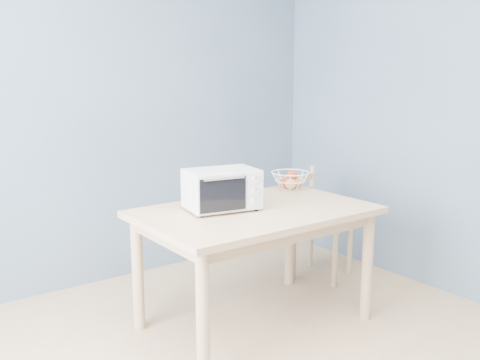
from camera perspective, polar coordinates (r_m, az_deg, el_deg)
room at (r=2.07m, az=6.20°, el=4.14°), size 4.01×4.51×2.61m
dining_table at (r=3.29m, az=1.63°, el=-4.79°), size 1.40×0.90×0.75m
toaster_oven at (r=3.20m, az=-2.22°, el=-0.97°), size 0.47×0.36×0.25m
fruit_basket at (r=3.82m, az=5.36°, el=-0.01°), size 0.28×0.28×0.14m
dining_chair at (r=4.21m, az=8.33°, el=-4.67°), size 0.51×0.51×0.84m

